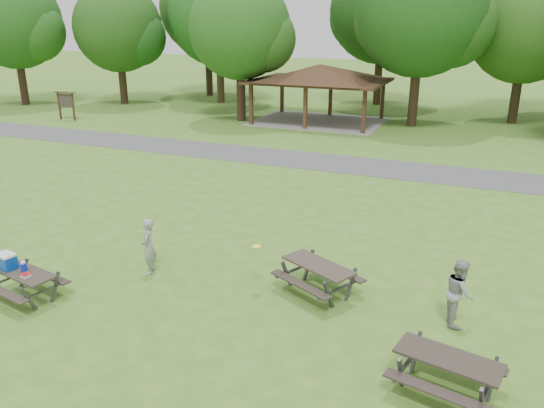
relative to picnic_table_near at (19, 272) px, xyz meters
The scene contains 18 objects.
ground 3.84m from the picnic_table_near, 22.80° to the left, with size 160.00×160.00×0.00m, color #447320.
asphalt_path 15.86m from the picnic_table_near, 77.32° to the left, with size 120.00×3.20×0.02m, color #48484B.
pavilion 25.58m from the picnic_table_near, 91.17° to the left, with size 8.60×7.01×3.76m.
notice_board 25.54m from the picnic_table_near, 130.32° to the left, with size 1.60×0.30×1.88m.
tree_row_a 34.33m from the picnic_table_near, 136.12° to the left, with size 7.56×7.20×9.97m.
tree_row_b 32.52m from the picnic_table_near, 122.86° to the left, with size 7.14×6.80×9.28m.
tree_row_c 32.75m from the picnic_table_near, 108.87° to the left, with size 8.19×7.80×10.67m.
tree_row_d 25.12m from the picnic_table_near, 102.77° to the left, with size 6.93×6.60×9.27m.
tree_row_e 27.75m from the picnic_table_near, 78.10° to the left, with size 8.40×8.00×11.02m.
tree_row_f 32.55m from the picnic_table_near, 68.91° to the left, with size 7.35×7.00×9.55m.
tree_deep_a 37.11m from the picnic_table_near, 111.55° to the left, with size 8.40×8.00×11.38m.
tree_deep_b 35.08m from the picnic_table_near, 87.38° to the left, with size 8.40×8.00×11.13m.
picnic_table_near is the anchor object (origin of this frame).
picnic_table_middle 7.41m from the picnic_table_near, 24.29° to the left, with size 2.38×2.20×0.83m.
picnic_table_far 10.12m from the picnic_table_near, ahead, with size 2.14×1.86×0.81m.
frisbee_in_flight 5.89m from the picnic_table_near, 26.25° to the left, with size 0.24×0.24×0.02m.
frisbee_thrower 3.21m from the picnic_table_near, 47.72° to the left, with size 0.57×0.37×1.56m, color #949496.
frisbee_catcher 10.52m from the picnic_table_near, 16.24° to the left, with size 0.76×0.59×1.56m, color #959698.
Camera 1 is at (6.81, -9.89, 6.60)m, focal length 35.00 mm.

